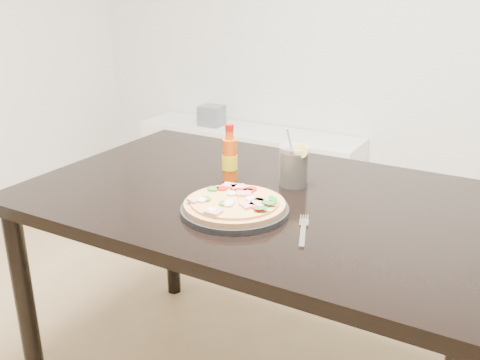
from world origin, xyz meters
The scene contains 8 objects.
dining_table centered at (0.03, 0.62, 0.67)m, with size 1.40×0.90×0.75m.
plate centered at (0.04, 0.46, 0.76)m, with size 0.30×0.30×0.02m, color black.
pizza centered at (0.04, 0.46, 0.78)m, with size 0.28×0.28×0.03m.
hot_sauce_bottle centered at (-0.10, 0.67, 0.82)m, with size 0.06×0.06×0.18m.
cola_cup centered at (0.09, 0.74, 0.81)m, with size 0.10×0.09×0.18m.
fork centered at (0.25, 0.45, 0.75)m, with size 0.08×0.18×0.00m.
media_console centered at (-0.80, 2.07, 0.25)m, with size 1.40×0.34×0.50m, color white.
cd_stack centered at (-1.05, 2.05, 0.56)m, with size 0.14×0.12×0.13m.
Camera 1 is at (0.72, -0.70, 1.34)m, focal length 40.00 mm.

